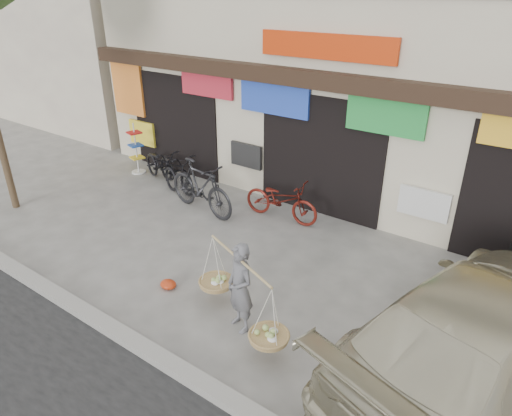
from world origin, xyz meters
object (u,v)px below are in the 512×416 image
Objects in this scene: bike_1 at (201,187)px; display_rack at (137,153)px; suv at (489,330)px; bike_2 at (281,200)px; street_vendor at (240,292)px; bike_0 at (161,165)px; bike_3 at (176,170)px.

display_rack is (-3.12, 0.81, -0.04)m from bike_1.
suv is at bearing -13.95° from display_rack.
display_rack reaches higher than bike_1.
bike_1 is 6.60m from suv.
bike_2 is at bearing -57.80° from bike_1.
display_rack is at bearing 172.48° from street_vendor.
street_vendor is 6.21m from bike_0.
bike_1 is 1.88m from bike_2.
bike_3 is (-1.47, 0.68, -0.13)m from bike_1.
bike_1 is 1.44× the size of display_rack.
bike_3 is 1.65m from display_rack.
bike_0 is at bearing 168.59° from street_vendor.
bike_1 is at bearing -88.72° from bike_0.
display_rack is at bearing 83.64° from bike_1.
bike_3 is 1.31× the size of display_rack.
street_vendor is 7.22m from display_rack.
bike_2 is at bearing -10.85° from suv.
bike_3 is at bearing 88.13° from bike_2.
street_vendor is 0.96× the size of bike_1.
suv is 3.98× the size of display_rack.
street_vendor is 4.17m from bike_1.
display_rack is at bearing 86.15° from bike_2.
suv reaches higher than bike_1.
display_rack is (-9.53, 2.37, -0.20)m from suv.
bike_1 is (-3.20, 2.68, -0.05)m from street_vendor.
suv is at bearing -84.96° from bike_0.
bike_2 is at bearing 134.70° from street_vendor.
bike_0 is 8.73m from suv.
bike_1 reaches higher than bike_2.
bike_0 is 1.11m from display_rack.
bike_0 is 1.04× the size of bike_2.
bike_3 is 0.33× the size of suv.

